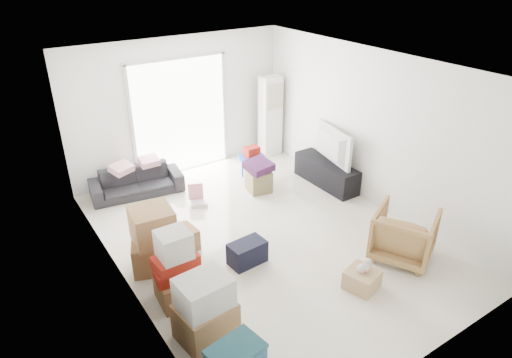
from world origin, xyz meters
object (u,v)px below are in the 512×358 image
object	(u,v)px
television	(327,158)
sofa	(136,178)
wood_crate	(362,279)
ottoman	(259,181)
ac_tower	(270,116)
tv_console	(326,173)
kids_table	(252,156)
armchair	(404,232)

from	to	relation	value
television	sofa	distance (m)	3.62
television	wood_crate	xyz separation A→B (m)	(-1.63, -2.58, -0.42)
ottoman	wood_crate	xyz separation A→B (m)	(-0.40, -3.08, -0.07)
wood_crate	ac_tower	bearing A→B (deg)	70.22
tv_console	wood_crate	size ratio (longest dim) A/B	3.57
tv_console	sofa	world-z (taller)	sofa
tv_console	kids_table	world-z (taller)	kids_table
ac_tower	ottoman	bearing A→B (deg)	-132.02
sofa	armchair	world-z (taller)	armchair
sofa	television	bearing A→B (deg)	-18.84
ac_tower	tv_console	distance (m)	1.93
television	armchair	world-z (taller)	armchair
ac_tower	television	xyz separation A→B (m)	(0.05, -1.82, -0.32)
tv_console	sofa	xyz separation A→B (m)	(-3.20, 1.67, 0.09)
ac_tower	wood_crate	xyz separation A→B (m)	(-1.58, -4.40, -0.74)
ottoman	kids_table	bearing A→B (deg)	70.47
television	wood_crate	bearing A→B (deg)	159.19
television	ottoman	size ratio (longest dim) A/B	2.84
sofa	armchair	distance (m)	4.82
ac_tower	wood_crate	distance (m)	4.74
armchair	wood_crate	distance (m)	1.06
television	ottoman	world-z (taller)	television
tv_console	armchair	size ratio (longest dim) A/B	1.68
ac_tower	kids_table	world-z (taller)	ac_tower
armchair	wood_crate	size ratio (longest dim) A/B	2.12
kids_table	armchair	bearing A→B (deg)	-83.09
kids_table	sofa	bearing A→B (deg)	163.60
sofa	kids_table	distance (m)	2.25
television	ottoman	bearing A→B (deg)	79.36
ac_tower	television	size ratio (longest dim) A/B	1.51
sofa	wood_crate	size ratio (longest dim) A/B	4.15
tv_console	television	size ratio (longest dim) A/B	1.25
ottoman	wood_crate	distance (m)	3.11
tv_console	wood_crate	bearing A→B (deg)	-122.34
tv_console	armchair	world-z (taller)	armchair
sofa	kids_table	size ratio (longest dim) A/B	2.51
armchair	kids_table	size ratio (longest dim) A/B	1.28
kids_table	wood_crate	size ratio (longest dim) A/B	1.65
television	armchair	xyz separation A→B (m)	(-0.63, -2.40, -0.13)
armchair	ottoman	size ratio (longest dim) A/B	2.10
tv_console	ottoman	bearing A→B (deg)	157.83
ac_tower	television	world-z (taller)	ac_tower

